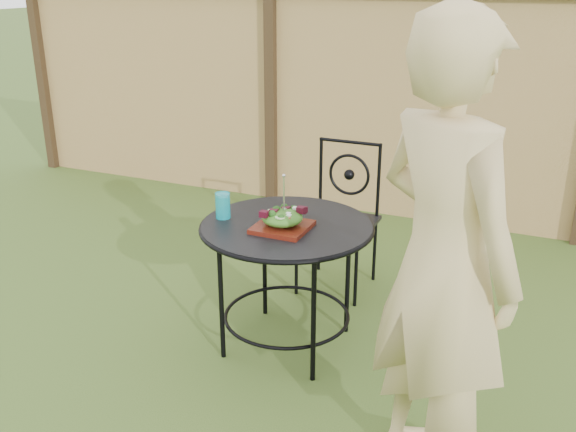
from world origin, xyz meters
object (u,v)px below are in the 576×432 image
object	(u,v)px
diner	(443,265)
patio_chair	(340,213)
patio_table	(287,248)
salad_plate	(282,227)

from	to	relation	value
diner	patio_chair	bearing A→B (deg)	-22.18
patio_table	patio_chair	bearing A→B (deg)	89.19
patio_table	patio_chair	size ratio (longest dim) A/B	0.97
patio_chair	salad_plate	xyz separation A→B (m)	(-0.00, -0.90, 0.23)
patio_table	diner	size ratio (longest dim) A/B	0.49
patio_chair	salad_plate	bearing A→B (deg)	-90.21
patio_chair	diner	bearing A→B (deg)	-58.19
patio_table	salad_plate	distance (m)	0.17
patio_chair	salad_plate	size ratio (longest dim) A/B	3.52
patio_chair	diner	xyz separation A→B (m)	(0.91, -1.47, 0.44)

